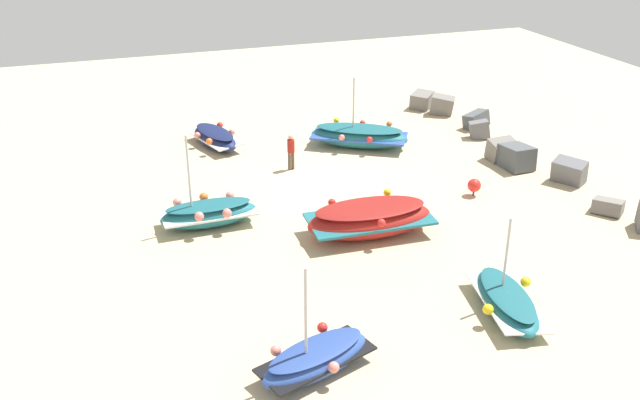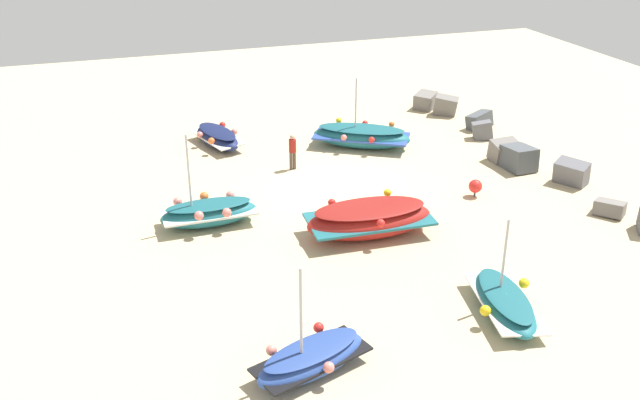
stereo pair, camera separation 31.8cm
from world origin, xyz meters
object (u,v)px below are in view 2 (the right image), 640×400
object	(u,v)px
fishing_boat_0	(505,302)
mooring_buoy_0	(475,186)
fishing_boat_3	(312,358)
fishing_boat_2	(370,219)
person_walking	(293,149)
fishing_boat_1	(361,136)
fishing_boat_4	(217,137)
fishing_boat_5	(209,213)

from	to	relation	value
fishing_boat_0	mooring_buoy_0	size ratio (longest dim) A/B	5.24
fishing_boat_0	fishing_boat_3	bearing A→B (deg)	-71.41
fishing_boat_2	person_walking	xyz separation A→B (m)	(-6.84, -0.82, 0.30)
fishing_boat_1	fishing_boat_4	bearing A→B (deg)	-168.39
fishing_boat_0	fishing_boat_1	bearing A→B (deg)	-173.45
fishing_boat_3	mooring_buoy_0	bearing A→B (deg)	22.50
person_walking	fishing_boat_2	bearing A→B (deg)	3.53
fishing_boat_0	fishing_boat_1	distance (m)	14.49
fishing_boat_5	fishing_boat_0	bearing A→B (deg)	-50.50
fishing_boat_1	fishing_boat_4	xyz separation A→B (m)	(-2.32, -6.41, -0.11)
fishing_boat_5	mooring_buoy_0	xyz separation A→B (m)	(0.89, 10.58, -0.05)
fishing_boat_1	fishing_boat_2	world-z (taller)	fishing_boat_1
fishing_boat_0	person_walking	world-z (taller)	fishing_boat_0
fishing_boat_4	person_walking	world-z (taller)	person_walking
fishing_boat_1	fishing_boat_3	bearing A→B (deg)	-84.53
fishing_boat_1	mooring_buoy_0	distance (m)	7.12
fishing_boat_1	fishing_boat_3	size ratio (longest dim) A/B	1.38
fishing_boat_2	fishing_boat_3	xyz separation A→B (m)	(6.76, -4.38, -0.19)
fishing_boat_5	person_walking	size ratio (longest dim) A/B	2.27
fishing_boat_1	mooring_buoy_0	xyz separation A→B (m)	(6.76, 2.22, -0.10)
fishing_boat_0	person_walking	distance (m)	13.08
fishing_boat_2	fishing_boat_5	xyz separation A→B (m)	(-2.62, -5.30, -0.12)
fishing_boat_2	fishing_boat_5	bearing A→B (deg)	156.05
mooring_buoy_0	fishing_boat_0	bearing A→B (deg)	-23.96
fishing_boat_4	person_walking	bearing A→B (deg)	16.40
fishing_boat_1	person_walking	distance (m)	4.23
mooring_buoy_0	fishing_boat_5	bearing A→B (deg)	-94.81
fishing_boat_0	fishing_boat_5	bearing A→B (deg)	-128.84
fishing_boat_1	mooring_buoy_0	bearing A→B (deg)	-40.34
fishing_boat_4	fishing_boat_5	distance (m)	8.42
fishing_boat_4	person_walking	size ratio (longest dim) A/B	2.29
fishing_boat_0	fishing_boat_2	bearing A→B (deg)	-151.33
fishing_boat_3	mooring_buoy_0	size ratio (longest dim) A/B	4.89
fishing_boat_3	fishing_boat_4	xyz separation A→B (m)	(-17.56, 1.03, 0.00)
fishing_boat_1	fishing_boat_4	distance (m)	6.82
fishing_boat_4	mooring_buoy_0	world-z (taller)	fishing_boat_4
fishing_boat_0	fishing_boat_2	world-z (taller)	fishing_boat_0
fishing_boat_3	fishing_boat_4	distance (m)	17.59
fishing_boat_1	fishing_boat_3	xyz separation A→B (m)	(15.25, -7.44, -0.11)
fishing_boat_2	fishing_boat_4	size ratio (longest dim) A/B	1.28
fishing_boat_2	fishing_boat_5	world-z (taller)	fishing_boat_5
fishing_boat_1	fishing_boat_5	bearing A→B (deg)	-113.42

